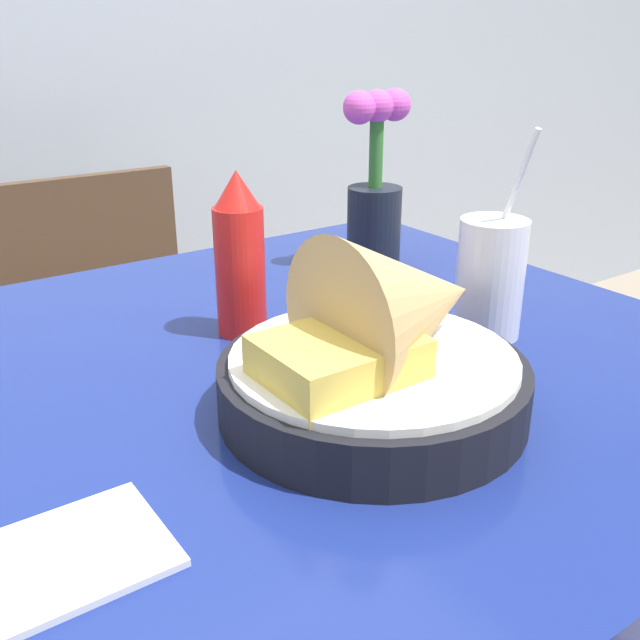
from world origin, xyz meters
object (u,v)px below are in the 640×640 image
food_basket (384,349)px  flower_vase (375,193)px  chair_far_window (113,336)px  drink_cup (490,282)px  ketchup_bottle (240,257)px

food_basket → flower_vase: size_ratio=1.12×
food_basket → chair_far_window: bearing=87.5°
chair_far_window → drink_cup: drink_cup is taller
food_basket → drink_cup: 0.23m
drink_cup → food_basket: bearing=-162.4°
chair_far_window → food_basket: size_ratio=2.81×
ketchup_bottle → flower_vase: flower_vase is taller
ketchup_bottle → drink_cup: bearing=-36.2°
drink_cup → flower_vase: flower_vase is taller
chair_far_window → ketchup_bottle: size_ratio=4.20×
drink_cup → ketchup_bottle: bearing=143.8°
chair_far_window → food_basket: (-0.04, -0.95, 0.34)m
ketchup_bottle → drink_cup: size_ratio=0.80×
ketchup_bottle → food_basket: bearing=-85.7°
flower_vase → ketchup_bottle: bearing=-158.1°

